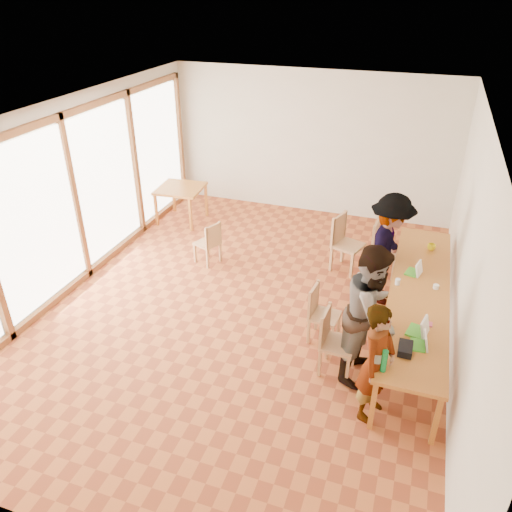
{
  "coord_description": "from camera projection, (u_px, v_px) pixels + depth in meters",
  "views": [
    {
      "loc": [
        2.24,
        -6.08,
        4.55
      ],
      "look_at": [
        0.24,
        -0.26,
        1.1
      ],
      "focal_mm": 35.0,
      "sensor_mm": 36.0,
      "label": 1
    }
  ],
  "objects": [
    {
      "name": "condiment_cup",
      "position": [
        436.0,
        287.0,
        6.95
      ],
      "size": [
        0.08,
        0.08,
        0.06
      ],
      "primitive_type": "cylinder",
      "color": "white",
      "rests_on": "communal_table"
    },
    {
      "name": "communal_table",
      "position": [
        419.0,
        294.0,
        6.93
      ],
      "size": [
        0.8,
        4.0,
        0.75
      ],
      "color": "#B96F29",
      "rests_on": "ground"
    },
    {
      "name": "person_near",
      "position": [
        376.0,
        363.0,
        5.6
      ],
      "size": [
        0.51,
        0.64,
        1.52
      ],
      "primitive_type": "imported",
      "rotation": [
        0.0,
        0.0,
        1.26
      ],
      "color": "gray",
      "rests_on": "ground"
    },
    {
      "name": "clear_glass",
      "position": [
        398.0,
        282.0,
        7.04
      ],
      "size": [
        0.07,
        0.07,
        0.09
      ],
      "primitive_type": "cylinder",
      "color": "silver",
      "rests_on": "communal_table"
    },
    {
      "name": "ground",
      "position": [
        247.0,
        307.0,
        7.88
      ],
      "size": [
        8.0,
        8.0,
        0.0
      ],
      "primitive_type": "plane",
      "color": "#B0582A",
      "rests_on": "ground"
    },
    {
      "name": "chair_spare",
      "position": [
        210.0,
        239.0,
        8.83
      ],
      "size": [
        0.49,
        0.49,
        0.43
      ],
      "rotation": [
        0.0,
        0.0,
        2.75
      ],
      "color": "tan",
      "rests_on": "ground"
    },
    {
      "name": "person_mid",
      "position": [
        371.0,
        314.0,
        6.14
      ],
      "size": [
        0.88,
        1.03,
        1.86
      ],
      "primitive_type": "imported",
      "rotation": [
        0.0,
        0.0,
        1.36
      ],
      "color": "gray",
      "rests_on": "ground"
    },
    {
      "name": "window_wall",
      "position": [
        73.0,
        195.0,
        7.99
      ],
      "size": [
        0.1,
        8.0,
        3.0
      ],
      "primitive_type": "cube",
      "color": "white",
      "rests_on": "ground"
    },
    {
      "name": "ceiling",
      "position": [
        245.0,
        113.0,
        6.4
      ],
      "size": [
        6.0,
        8.0,
        0.04
      ],
      "primitive_type": "cube",
      "color": "white",
      "rests_on": "wall_back"
    },
    {
      "name": "wall_back",
      "position": [
        312.0,
        144.0,
        10.45
      ],
      "size": [
        6.0,
        0.1,
        3.0
      ],
      "primitive_type": "cube",
      "color": "beige",
      "rests_on": "ground"
    },
    {
      "name": "chair_empty",
      "position": [
        380.0,
        242.0,
        8.52
      ],
      "size": [
        0.47,
        0.47,
        0.51
      ],
      "rotation": [
        0.0,
        0.0,
        -0.06
      ],
      "color": "tan",
      "rests_on": "ground"
    },
    {
      "name": "wall_front",
      "position": [
        70.0,
        429.0,
        3.85
      ],
      "size": [
        6.0,
        0.1,
        3.0
      ],
      "primitive_type": "cube",
      "color": "beige",
      "rests_on": "ground"
    },
    {
      "name": "green_bottle",
      "position": [
        384.0,
        361.0,
        5.44
      ],
      "size": [
        0.07,
        0.07,
        0.28
      ],
      "primitive_type": "cylinder",
      "color": "#138238",
      "rests_on": "communal_table"
    },
    {
      "name": "pink_phone",
      "position": [
        430.0,
        324.0,
        6.23
      ],
      "size": [
        0.05,
        0.1,
        0.01
      ],
      "primitive_type": "cube",
      "color": "#BC3F60",
      "rests_on": "communal_table"
    },
    {
      "name": "chair_far",
      "position": [
        343.0,
        237.0,
        8.64
      ],
      "size": [
        0.59,
        0.59,
        0.54
      ],
      "rotation": [
        0.0,
        0.0,
        -0.32
      ],
      "color": "tan",
      "rests_on": "ground"
    },
    {
      "name": "laptop_mid",
      "position": [
        420.0,
        329.0,
        6.05
      ],
      "size": [
        0.29,
        0.31,
        0.23
      ],
      "rotation": [
        0.0,
        0.0,
        -0.23
      ],
      "color": "green",
      "rests_on": "communal_table"
    },
    {
      "name": "side_table",
      "position": [
        181.0,
        191.0,
        10.35
      ],
      "size": [
        0.9,
        0.9,
        0.75
      ],
      "rotation": [
        0.0,
        0.0,
        0.08
      ],
      "color": "#B96F29",
      "rests_on": "ground"
    },
    {
      "name": "chair_mid",
      "position": [
        319.0,
        308.0,
        6.96
      ],
      "size": [
        0.43,
        0.43,
        0.45
      ],
      "rotation": [
        0.0,
        0.0,
        -0.09
      ],
      "color": "tan",
      "rests_on": "ground"
    },
    {
      "name": "wall_right",
      "position": [
        469.0,
        254.0,
        6.29
      ],
      "size": [
        0.1,
        8.0,
        3.0
      ],
      "primitive_type": "cube",
      "color": "beige",
      "rests_on": "ground"
    },
    {
      "name": "laptop_far",
      "position": [
        416.0,
        271.0,
        7.28
      ],
      "size": [
        0.26,
        0.28,
        0.2
      ],
      "rotation": [
        0.0,
        0.0,
        -0.26
      ],
      "color": "green",
      "rests_on": "communal_table"
    },
    {
      "name": "laptop_near",
      "position": [
        422.0,
        343.0,
        5.84
      ],
      "size": [
        0.22,
        0.25,
        0.2
      ],
      "rotation": [
        0.0,
        0.0,
        0.08
      ],
      "color": "green",
      "rests_on": "communal_table"
    },
    {
      "name": "chair_near",
      "position": [
        332.0,
        335.0,
        6.37
      ],
      "size": [
        0.45,
        0.45,
        0.49
      ],
      "rotation": [
        0.0,
        0.0,
        -0.05
      ],
      "color": "tan",
      "rests_on": "ground"
    },
    {
      "name": "person_far",
      "position": [
        388.0,
        250.0,
        7.63
      ],
      "size": [
        0.75,
        1.21,
        1.81
      ],
      "primitive_type": "imported",
      "rotation": [
        0.0,
        0.0,
        1.5
      ],
      "color": "gray",
      "rests_on": "ground"
    },
    {
      "name": "yellow_mug",
      "position": [
        431.0,
        247.0,
        7.92
      ],
      "size": [
        0.15,
        0.15,
        0.1
      ],
      "primitive_type": "imported",
      "rotation": [
        0.0,
        0.0,
        0.16
      ],
      "color": "yellow",
      "rests_on": "communal_table"
    },
    {
      "name": "black_pouch",
      "position": [
        405.0,
        349.0,
        5.77
      ],
      "size": [
        0.16,
        0.26,
        0.09
      ],
      "primitive_type": "cube",
      "color": "black",
      "rests_on": "communal_table"
    }
  ]
}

